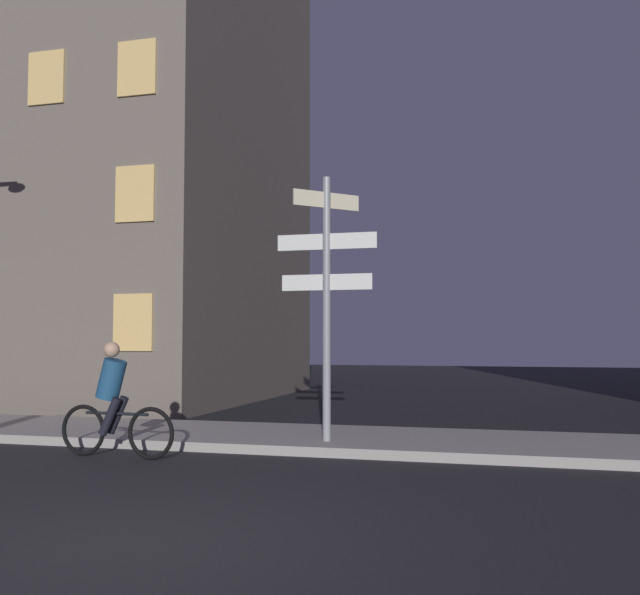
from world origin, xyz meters
TOP-DOWN VIEW (x-y plane):
  - ground_plane at (0.00, 0.00)m, footprint 80.00×80.00m
  - sidewalk_kerb at (0.00, 5.89)m, footprint 40.00×2.64m
  - signpost at (0.35, 5.22)m, footprint 1.54×0.82m
  - cyclist at (-2.36, 3.82)m, footprint 1.82×0.35m
  - building_left_block at (-7.98, 13.13)m, footprint 8.93×9.65m

SIDE VIEW (x-z plane):
  - ground_plane at x=0.00m, z-range 0.00..0.00m
  - sidewalk_kerb at x=0.00m, z-range 0.00..0.14m
  - cyclist at x=-2.36m, z-range -0.06..1.55m
  - signpost at x=0.35m, z-range 0.47..4.42m
  - building_left_block at x=-7.98m, z-range 0.00..19.32m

